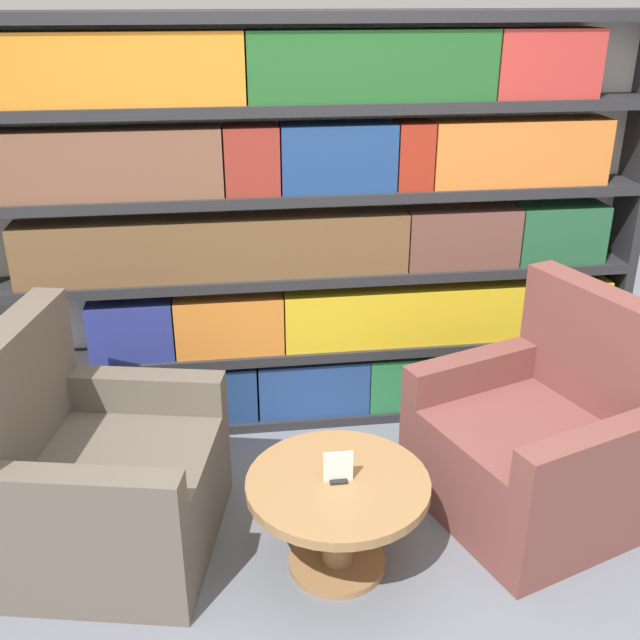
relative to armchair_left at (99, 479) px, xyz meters
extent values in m
plane|color=slate|center=(0.98, -0.42, -0.32)|extent=(14.00, 14.00, 0.00)
cube|color=silver|center=(0.98, 1.04, 0.70)|extent=(3.33, 0.05, 2.05)
cube|color=#262628|center=(2.62, 0.91, 0.70)|extent=(0.05, 0.30, 2.05)
cube|color=#262628|center=(0.98, 0.91, -0.30)|extent=(3.23, 0.30, 0.05)
cube|color=#262628|center=(0.98, 0.91, 0.09)|extent=(3.23, 0.30, 0.05)
cube|color=#262628|center=(0.98, 0.91, 0.50)|extent=(3.23, 0.30, 0.05)
cube|color=#262628|center=(0.98, 0.91, 0.91)|extent=(3.23, 0.30, 0.05)
cube|color=#262628|center=(0.98, 0.91, 1.32)|extent=(3.23, 0.30, 0.05)
cube|color=#262628|center=(0.98, 0.91, 1.70)|extent=(3.23, 0.30, 0.05)
cube|color=navy|center=(0.14, 0.89, -0.12)|extent=(1.09, 0.20, 0.31)
cube|color=navy|center=(0.98, 0.89, -0.12)|extent=(0.58, 0.20, 0.31)
cube|color=#277343|center=(1.93, 0.89, -0.12)|extent=(1.30, 0.20, 0.31)
cube|color=navy|center=(0.07, 0.89, 0.26)|extent=(0.41, 0.20, 0.30)
cube|color=orange|center=(0.56, 0.89, 0.26)|extent=(0.54, 0.20, 0.30)
cube|color=gold|center=(1.70, 0.89, 0.26)|extent=(1.72, 0.20, 0.30)
cube|color=brown|center=(0.51, 0.89, 0.67)|extent=(1.88, 0.20, 0.29)
cube|color=brown|center=(1.74, 0.89, 0.67)|extent=(0.57, 0.20, 0.29)
cube|color=#225635|center=(2.26, 0.89, 0.67)|extent=(0.45, 0.20, 0.29)
cube|color=brown|center=(0.02, 0.89, 1.09)|extent=(1.10, 0.20, 0.31)
cube|color=maroon|center=(0.70, 0.89, 1.09)|extent=(0.25, 0.20, 0.31)
cube|color=navy|center=(1.11, 0.89, 1.09)|extent=(0.54, 0.20, 0.31)
cube|color=maroon|center=(1.47, 0.89, 1.09)|extent=(0.17, 0.20, 0.31)
cube|color=orange|center=(1.99, 0.89, 1.09)|extent=(0.87, 0.20, 0.31)
cube|color=orange|center=(0.06, 0.89, 1.50)|extent=(1.26, 0.20, 0.31)
cube|color=#205623|center=(1.26, 0.89, 1.50)|extent=(1.13, 0.20, 0.31)
cube|color=#B2322C|center=(2.08, 0.89, 1.50)|extent=(0.49, 0.20, 0.31)
cube|color=brown|center=(0.05, -0.01, -0.10)|extent=(0.97, 1.00, 0.45)
cube|color=brown|center=(-0.28, 0.06, 0.39)|extent=(0.32, 0.86, 0.53)
cube|color=brown|center=(0.04, -0.38, 0.21)|extent=(0.68, 0.26, 0.17)
cube|color=brown|center=(0.19, 0.33, 0.21)|extent=(0.68, 0.26, 0.17)
cube|color=brown|center=(1.83, -0.01, -0.10)|extent=(1.04, 1.07, 0.45)
cube|color=brown|center=(2.14, 0.10, 0.39)|extent=(0.42, 0.85, 0.53)
cube|color=brown|center=(1.64, 0.31, 0.21)|extent=(0.67, 0.34, 0.17)
cube|color=brown|center=(1.88, -0.38, 0.21)|extent=(0.67, 0.34, 0.17)
cylinder|color=olive|center=(0.94, -0.26, -0.14)|extent=(0.13, 0.13, 0.37)
cylinder|color=olive|center=(0.94, -0.26, -0.31)|extent=(0.39, 0.39, 0.03)
cylinder|color=olive|center=(0.94, -0.26, 0.07)|extent=(0.71, 0.71, 0.04)
cube|color=black|center=(0.94, -0.26, 0.10)|extent=(0.07, 0.06, 0.01)
cube|color=silver|center=(0.94, -0.26, 0.15)|extent=(0.11, 0.01, 0.13)
camera|label=1|loc=(0.55, -2.59, 1.82)|focal=42.00mm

